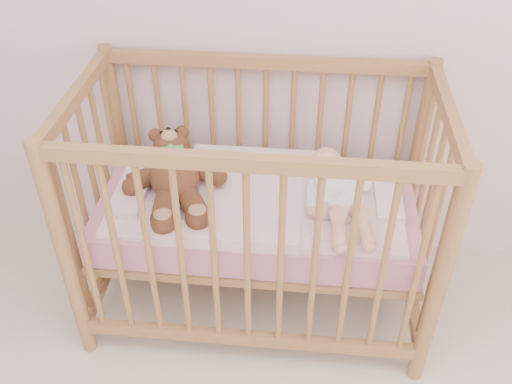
# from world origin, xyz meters

# --- Properties ---
(crib) EXTENTS (1.36, 0.76, 1.00)m
(crib) POSITION_xyz_m (-0.01, 1.60, 0.50)
(crib) COLOR #9C6742
(crib) RESTS_ON floor
(mattress) EXTENTS (1.22, 0.62, 0.13)m
(mattress) POSITION_xyz_m (-0.01, 1.60, 0.49)
(mattress) COLOR pink
(mattress) RESTS_ON crib
(blanket) EXTENTS (1.10, 0.58, 0.06)m
(blanket) POSITION_xyz_m (-0.01, 1.60, 0.56)
(blanket) COLOR #EEA4B1
(blanket) RESTS_ON mattress
(baby) EXTENTS (0.40, 0.62, 0.14)m
(baby) POSITION_xyz_m (0.29, 1.58, 0.64)
(baby) COLOR white
(baby) RESTS_ON blanket
(teddy_bear) EXTENTS (0.57, 0.69, 0.16)m
(teddy_bear) POSITION_xyz_m (-0.32, 1.58, 0.65)
(teddy_bear) COLOR brown
(teddy_bear) RESTS_ON blanket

